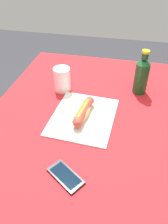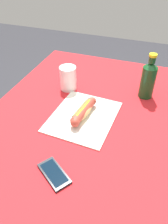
# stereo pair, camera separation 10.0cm
# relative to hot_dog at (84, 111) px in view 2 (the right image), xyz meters

# --- Properties ---
(ground_plane) EXTENTS (6.00, 6.00, 0.00)m
(ground_plane) POSITION_rel_hot_dog_xyz_m (0.03, 0.00, -0.79)
(ground_plane) COLOR #2D2D33
(ground_plane) RESTS_ON ground
(dining_table) EXTENTS (1.18, 0.88, 0.76)m
(dining_table) POSITION_rel_hot_dog_xyz_m (0.03, 0.00, -0.17)
(dining_table) COLOR brown
(dining_table) RESTS_ON ground
(paper_wrapper) EXTENTS (0.35, 0.29, 0.01)m
(paper_wrapper) POSITION_rel_hot_dog_xyz_m (-0.00, -0.00, -0.03)
(paper_wrapper) COLOR silver
(paper_wrapper) RESTS_ON dining_table
(hot_dog) EXTENTS (0.21, 0.07, 0.05)m
(hot_dog) POSITION_rel_hot_dog_xyz_m (0.00, 0.00, 0.00)
(hot_dog) COLOR #E5BC75
(hot_dog) RESTS_ON paper_wrapper
(cell_phone) EXTENTS (0.13, 0.15, 0.01)m
(cell_phone) POSITION_rel_hot_dog_xyz_m (-0.33, -0.01, -0.03)
(cell_phone) COLOR black
(cell_phone) RESTS_ON dining_table
(soda_bottle) EXTENTS (0.07, 0.07, 0.23)m
(soda_bottle) POSITION_rel_hot_dog_xyz_m (0.27, -0.24, 0.07)
(soda_bottle) COLOR #14471E
(soda_bottle) RESTS_ON dining_table
(drinking_cup) EXTENTS (0.09, 0.09, 0.13)m
(drinking_cup) POSITION_rel_hot_dog_xyz_m (0.20, 0.16, 0.03)
(drinking_cup) COLOR white
(drinking_cup) RESTS_ON dining_table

